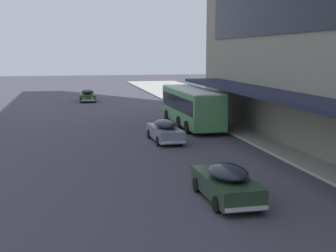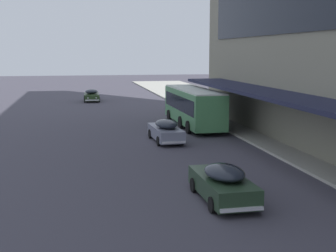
# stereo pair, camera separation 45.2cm
# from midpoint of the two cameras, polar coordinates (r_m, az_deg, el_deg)

# --- Properties ---
(transit_bus_kerbside_front) EXTENTS (2.89, 10.78, 3.15)m
(transit_bus_kerbside_front) POSITION_cam_midpoint_polar(r_m,az_deg,el_deg) (39.00, 2.51, 2.59)
(transit_bus_kerbside_front) COLOR #4C9057
(transit_bus_kerbside_front) RESTS_ON ground
(sedan_oncoming_rear) EXTENTS (1.99, 4.75, 1.53)m
(sedan_oncoming_rear) POSITION_cam_midpoint_polar(r_m,az_deg,el_deg) (59.97, -9.99, 3.70)
(sedan_oncoming_rear) COLOR #273C1E
(sedan_oncoming_rear) RESTS_ON ground
(sedan_lead_near) EXTENTS (1.98, 4.72, 1.57)m
(sedan_lead_near) POSITION_cam_midpoint_polar(r_m,az_deg,el_deg) (19.81, 6.48, -6.86)
(sedan_lead_near) COLOR #263D28
(sedan_lead_near) RESTS_ON ground
(sedan_second_mid) EXTENTS (1.94, 4.90, 1.56)m
(sedan_second_mid) POSITION_cam_midpoint_polar(r_m,az_deg,el_deg) (32.47, -0.78, -0.56)
(sedan_second_mid) COLOR gray
(sedan_second_mid) RESTS_ON ground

